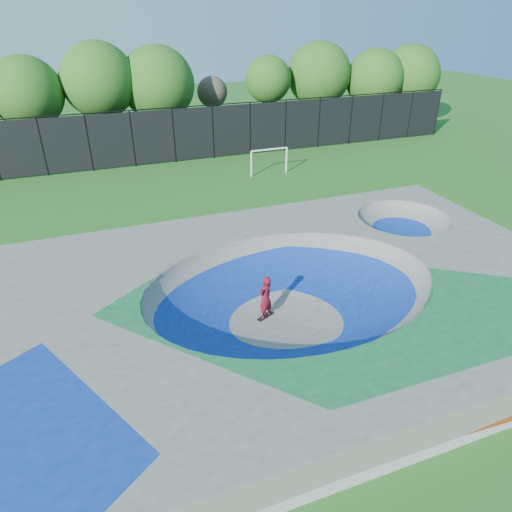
{
  "coord_description": "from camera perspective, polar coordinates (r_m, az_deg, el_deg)",
  "views": [
    {
      "loc": [
        -6.24,
        -12.8,
        10.31
      ],
      "look_at": [
        -0.29,
        3.0,
        1.1
      ],
      "focal_mm": 32.0,
      "sensor_mm": 36.0,
      "label": 1
    }
  ],
  "objects": [
    {
      "name": "ground",
      "position": [
        17.58,
        4.37,
        -7.39
      ],
      "size": [
        120.0,
        120.0,
        0.0
      ],
      "primitive_type": "plane",
      "color": "#1E5818",
      "rests_on": "ground"
    },
    {
      "name": "skateboard",
      "position": [
        17.41,
        1.15,
        -7.59
      ],
      "size": [
        0.79,
        0.56,
        0.05
      ],
      "primitive_type": "cube",
      "rotation": [
        0.0,
        0.0,
        0.48
      ],
      "color": "black",
      "rests_on": "ground"
    },
    {
      "name": "skate_deck",
      "position": [
        17.15,
        4.46,
        -5.36
      ],
      "size": [
        22.0,
        14.0,
        1.5
      ],
      "primitive_type": "cube",
      "color": "gray",
      "rests_on": "ground"
    },
    {
      "name": "skater",
      "position": [
        16.92,
        1.18,
        -5.23
      ],
      "size": [
        0.77,
        0.69,
        1.78
      ],
      "primitive_type": "imported",
      "rotation": [
        0.0,
        0.0,
        3.66
      ],
      "color": "red",
      "rests_on": "ground"
    },
    {
      "name": "soccer_goal",
      "position": [
        32.27,
        1.67,
        12.31
      ],
      "size": [
        2.76,
        0.12,
        1.82
      ],
      "color": "white",
      "rests_on": "ground"
    },
    {
      "name": "treeline",
      "position": [
        39.08,
        -11.91,
        20.21
      ],
      "size": [
        52.31,
        7.7,
        8.33
      ],
      "color": "#493224",
      "rests_on": "ground"
    },
    {
      "name": "fence",
      "position": [
        35.34,
        -10.24,
        14.74
      ],
      "size": [
        48.09,
        0.09,
        4.04
      ],
      "color": "black",
      "rests_on": "ground"
    }
  ]
}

